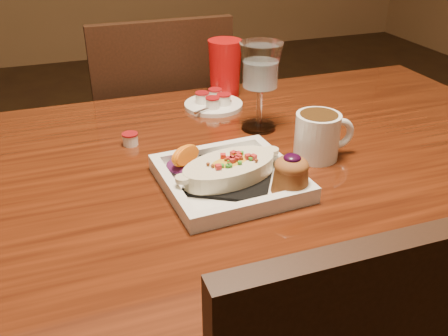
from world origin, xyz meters
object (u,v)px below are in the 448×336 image
object	(u,v)px
table	(225,207)
coffee_mug	(319,134)
plate	(237,174)
goblet	(261,71)
saucer	(213,103)
chair_far	(160,145)
red_tumbler	(225,68)

from	to	relation	value
table	coffee_mug	distance (m)	0.24
plate	goblet	bearing A→B (deg)	54.67
table	saucer	size ratio (longest dim) A/B	10.20
table	saucer	xyz separation A→B (m)	(0.08, 0.30, 0.11)
goblet	saucer	bearing A→B (deg)	109.69
chair_far	plate	bearing A→B (deg)	89.45
plate	goblet	distance (m)	0.29
plate	goblet	size ratio (longest dim) A/B	1.28
coffee_mug	table	bearing A→B (deg)	175.27
red_tumbler	table	bearing A→B (deg)	-109.59
goblet	red_tumbler	world-z (taller)	goblet
table	saucer	bearing A→B (deg)	75.75
plate	chair_far	bearing A→B (deg)	85.87
goblet	red_tumbler	bearing A→B (deg)	89.51
chair_far	coffee_mug	xyz separation A→B (m)	(0.19, -0.66, 0.29)
chair_far	red_tumbler	bearing A→B (deg)	118.61
chair_far	saucer	world-z (taller)	chair_far
coffee_mug	goblet	xyz separation A→B (m)	(-0.06, 0.17, 0.09)
plate	goblet	xyz separation A→B (m)	(0.14, 0.23, 0.11)
chair_far	goblet	size ratio (longest dim) A/B	4.71
coffee_mug	red_tumbler	size ratio (longest dim) A/B	0.86
chair_far	goblet	distance (m)	0.63
saucer	red_tumbler	world-z (taller)	red_tumbler
red_tumbler	coffee_mug	bearing A→B (deg)	-82.53
goblet	plate	bearing A→B (deg)	-121.75
chair_far	red_tumbler	xyz separation A→B (m)	(0.14, -0.25, 0.32)
saucer	plate	bearing A→B (deg)	-102.32
saucer	red_tumbler	xyz separation A→B (m)	(0.06, 0.08, 0.06)
coffee_mug	goblet	distance (m)	0.20
chair_far	plate	world-z (taller)	chair_far
chair_far	goblet	xyz separation A→B (m)	(0.13, -0.48, 0.38)
chair_far	red_tumbler	world-z (taller)	chair_far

